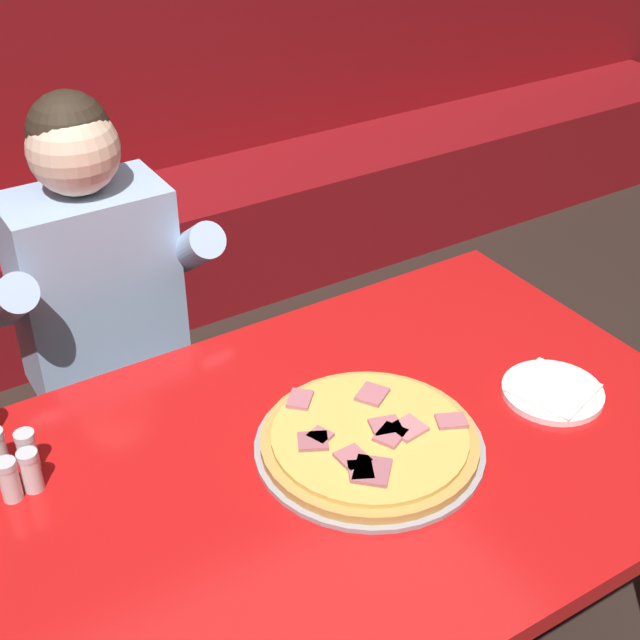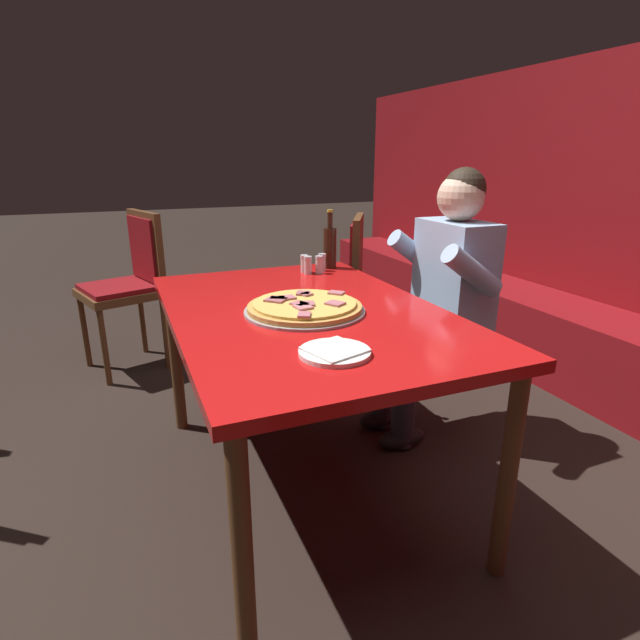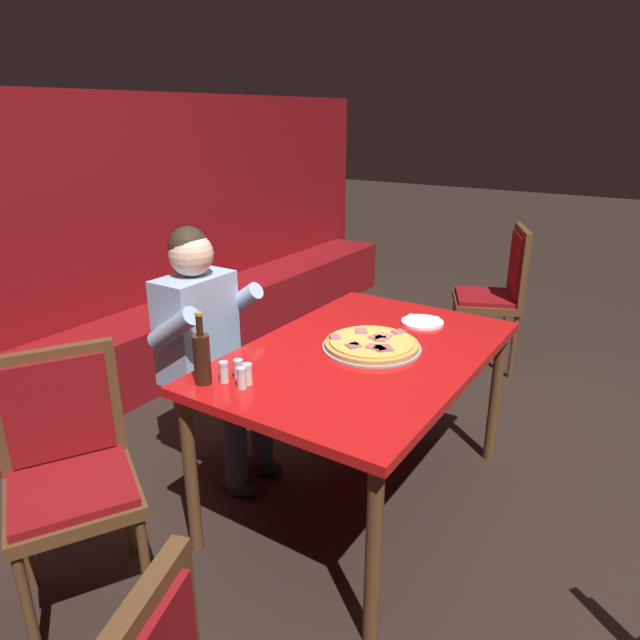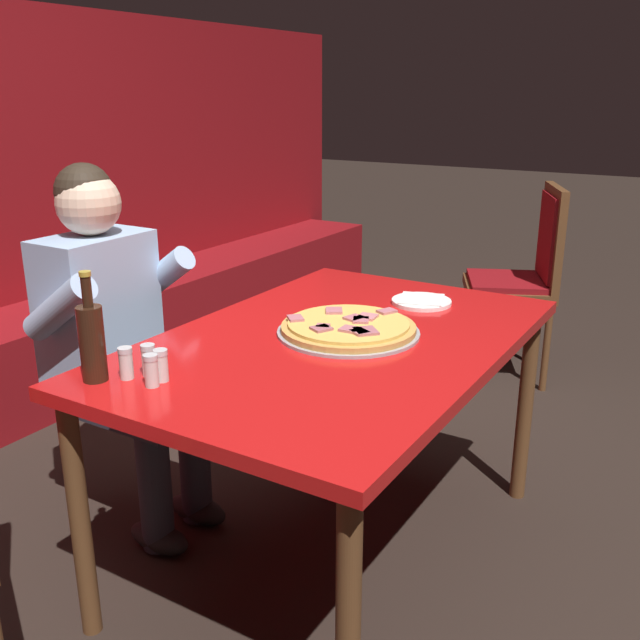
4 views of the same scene
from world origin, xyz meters
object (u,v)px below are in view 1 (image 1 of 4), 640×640
(main_dining_table, at_px, (344,481))
(shaker_red_pepper_flakes, at_px, (31,472))
(plate_white_paper, at_px, (553,391))
(diner_seated_blue_shirt, at_px, (112,330))
(pizza, at_px, (370,441))
(shaker_black_pepper, at_px, (28,453))
(shaker_parmesan, at_px, (10,482))

(main_dining_table, xyz_separation_m, shaker_red_pepper_flakes, (-0.53, 0.22, 0.11))
(plate_white_paper, relative_size, diner_seated_blue_shirt, 0.16)
(pizza, xyz_separation_m, diner_seated_blue_shirt, (-0.24, 0.75, -0.09))
(plate_white_paper, xyz_separation_m, shaker_red_pepper_flakes, (-0.99, 0.30, 0.03))
(shaker_red_pepper_flakes, distance_m, diner_seated_blue_shirt, 0.63)
(pizza, xyz_separation_m, plate_white_paper, (0.42, -0.06, -0.01))
(shaker_black_pepper, height_order, diner_seated_blue_shirt, diner_seated_blue_shirt)
(main_dining_table, height_order, shaker_red_pepper_flakes, shaker_red_pepper_flakes)
(shaker_black_pepper, xyz_separation_m, shaker_red_pepper_flakes, (-0.01, -0.05, 0.00))
(diner_seated_blue_shirt, bearing_deg, shaker_black_pepper, -125.07)
(diner_seated_blue_shirt, bearing_deg, pizza, -72.35)
(shaker_parmesan, bearing_deg, shaker_red_pepper_flakes, 5.32)
(diner_seated_blue_shirt, bearing_deg, shaker_red_pepper_flakes, -122.99)
(main_dining_table, relative_size, shaker_red_pepper_flakes, 17.14)
(shaker_parmesan, relative_size, shaker_red_pepper_flakes, 1.00)
(main_dining_table, xyz_separation_m, plate_white_paper, (0.46, -0.08, 0.08))
(plate_white_paper, xyz_separation_m, shaker_parmesan, (-1.03, 0.29, 0.03))
(shaker_red_pepper_flakes, bearing_deg, diner_seated_blue_shirt, 57.01)
(shaker_red_pepper_flakes, relative_size, diner_seated_blue_shirt, 0.07)
(main_dining_table, bearing_deg, diner_seated_blue_shirt, 104.61)
(shaker_black_pepper, bearing_deg, pizza, -26.98)
(main_dining_table, distance_m, plate_white_paper, 0.48)
(pizza, relative_size, diner_seated_blue_shirt, 0.35)
(pizza, relative_size, shaker_red_pepper_flakes, 5.15)
(main_dining_table, distance_m, shaker_black_pepper, 0.60)
(pizza, height_order, shaker_parmesan, shaker_parmesan)
(shaker_red_pepper_flakes, bearing_deg, main_dining_table, -22.36)
(main_dining_table, height_order, shaker_black_pepper, shaker_black_pepper)
(plate_white_paper, relative_size, shaker_black_pepper, 2.44)
(plate_white_paper, height_order, shaker_black_pepper, shaker_black_pepper)
(plate_white_paper, bearing_deg, shaker_parmesan, 164.15)
(shaker_black_pepper, xyz_separation_m, diner_seated_blue_shirt, (0.33, 0.47, -0.11))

